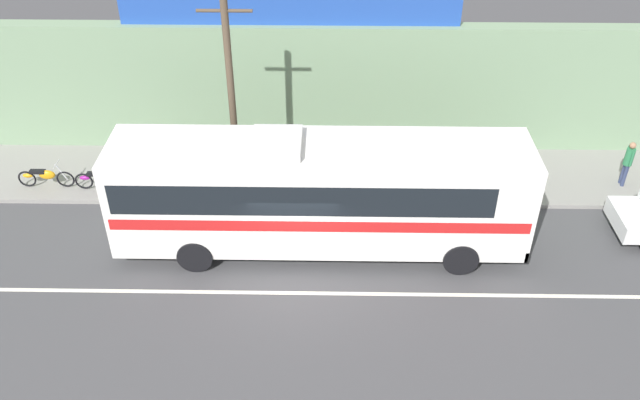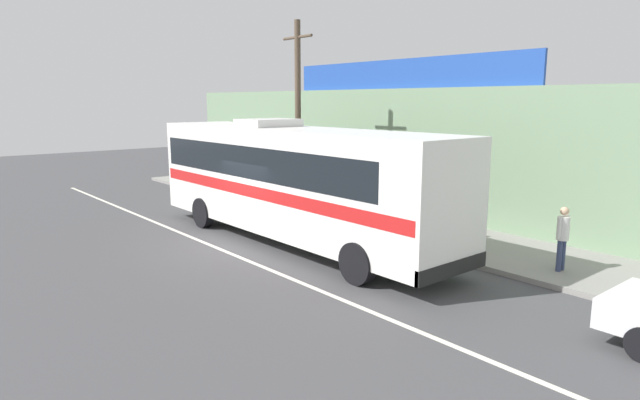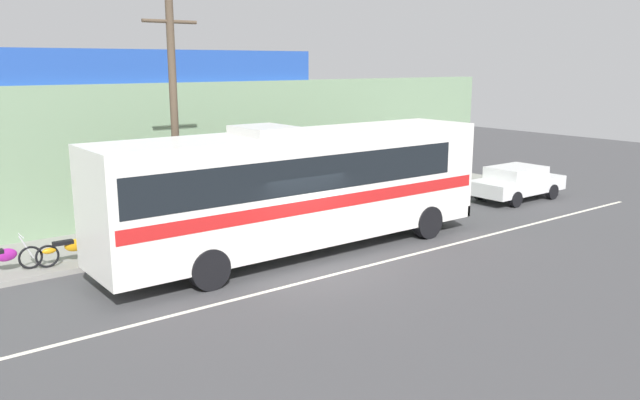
# 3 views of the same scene
# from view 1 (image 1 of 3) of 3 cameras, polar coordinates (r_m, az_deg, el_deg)

# --- Properties ---
(ground_plane) EXTENTS (70.00, 70.00, 0.00)m
(ground_plane) POSITION_cam_1_polar(r_m,az_deg,el_deg) (19.63, -2.21, -6.37)
(ground_plane) COLOR #444447
(sidewalk_slab) EXTENTS (30.00, 3.60, 0.14)m
(sidewalk_slab) POSITION_cam_1_polar(r_m,az_deg,el_deg) (23.72, -1.61, 2.16)
(sidewalk_slab) COLOR gray
(sidewalk_slab) RESTS_ON ground_plane
(storefront_facade) EXTENTS (30.00, 0.70, 4.80)m
(storefront_facade) POSITION_cam_1_polar(r_m,az_deg,el_deg) (24.44, -1.50, 9.52)
(storefront_facade) COLOR gray
(storefront_facade) RESTS_ON ground_plane
(storefront_billboard) EXTENTS (11.59, 0.12, 1.10)m
(storefront_billboard) POSITION_cam_1_polar(r_m,az_deg,el_deg) (23.32, -2.62, 16.05)
(storefront_billboard) COLOR #234CAD
(storefront_billboard) RESTS_ON storefront_facade
(road_center_stripe) EXTENTS (30.00, 0.14, 0.01)m
(road_center_stripe) POSITION_cam_1_polar(r_m,az_deg,el_deg) (19.04, -2.33, -7.97)
(road_center_stripe) COLOR silver
(road_center_stripe) RESTS_ON ground_plane
(intercity_bus) EXTENTS (12.09, 2.61, 3.78)m
(intercity_bus) POSITION_cam_1_polar(r_m,az_deg,el_deg) (19.38, -0.27, 0.81)
(intercity_bus) COLOR white
(intercity_bus) RESTS_ON ground_plane
(utility_pole) EXTENTS (1.60, 0.22, 7.03)m
(utility_pole) POSITION_cam_1_polar(r_m,az_deg,el_deg) (20.75, -7.57, 8.52)
(utility_pole) COLOR brown
(utility_pole) RESTS_ON sidewalk_slab
(motorcycle_purple) EXTENTS (1.94, 0.56, 0.94)m
(motorcycle_purple) POSITION_cam_1_polar(r_m,az_deg,el_deg) (24.62, -22.55, 1.90)
(motorcycle_purple) COLOR black
(motorcycle_purple) RESTS_ON sidewalk_slab
(motorcycle_blue) EXTENTS (1.85, 0.56, 0.94)m
(motorcycle_blue) POSITION_cam_1_polar(r_m,az_deg,el_deg) (22.87, -10.12, 1.65)
(motorcycle_blue) COLOR black
(motorcycle_blue) RESTS_ON sidewalk_slab
(motorcycle_orange) EXTENTS (1.93, 0.56, 0.94)m
(motorcycle_orange) POSITION_cam_1_polar(r_m,az_deg,el_deg) (23.82, -18.23, 1.76)
(motorcycle_orange) COLOR black
(motorcycle_orange) RESTS_ON sidewalk_slab
(motorcycle_black) EXTENTS (1.95, 0.56, 0.94)m
(motorcycle_black) POSITION_cam_1_polar(r_m,az_deg,el_deg) (23.19, -14.37, 1.54)
(motorcycle_black) COLOR black
(motorcycle_black) RESTS_ON sidewalk_slab
(pedestrian_by_curb) EXTENTS (0.30, 0.48, 1.63)m
(pedestrian_by_curb) POSITION_cam_1_polar(r_m,az_deg,el_deg) (23.55, 17.28, 3.07)
(pedestrian_by_curb) COLOR navy
(pedestrian_by_curb) RESTS_ON sidewalk_slab
(pedestrian_near_shop) EXTENTS (0.30, 0.48, 1.67)m
(pedestrian_near_shop) POSITION_cam_1_polar(r_m,az_deg,el_deg) (24.88, 24.92, 3.10)
(pedestrian_near_shop) COLOR navy
(pedestrian_near_shop) RESTS_ON sidewalk_slab
(pedestrian_far_left) EXTENTS (0.30, 0.48, 1.68)m
(pedestrian_far_left) POSITION_cam_1_polar(r_m,az_deg,el_deg) (22.73, 7.82, 3.31)
(pedestrian_far_left) COLOR navy
(pedestrian_far_left) RESTS_ON sidewalk_slab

